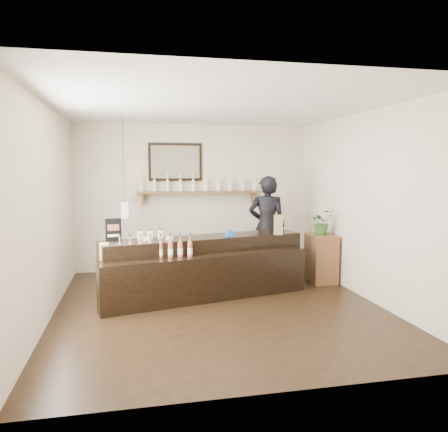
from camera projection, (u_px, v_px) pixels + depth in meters
ground at (218, 306)px, 6.23m from camera, size 5.00×5.00×0.00m
room_shell at (218, 187)px, 6.05m from camera, size 5.00×5.00×5.00m
back_wall_decor at (186, 179)px, 8.32m from camera, size 2.66×0.96×1.69m
counter at (205, 268)px, 6.73m from camera, size 3.25×1.55×1.05m
promo_sign at (113, 229)px, 6.46m from camera, size 0.23×0.07×0.33m
paper_bag at (278, 225)px, 7.01m from camera, size 0.17×0.15×0.32m
tape_dispenser at (230, 234)px, 6.79m from camera, size 0.14×0.08×0.12m
side_cabinet at (321, 258)px, 7.53m from camera, size 0.42×0.58×0.83m
potted_plant at (322, 222)px, 7.47m from camera, size 0.42×0.38×0.43m
shopkeeper at (267, 220)px, 7.88m from camera, size 0.86×0.69×2.07m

